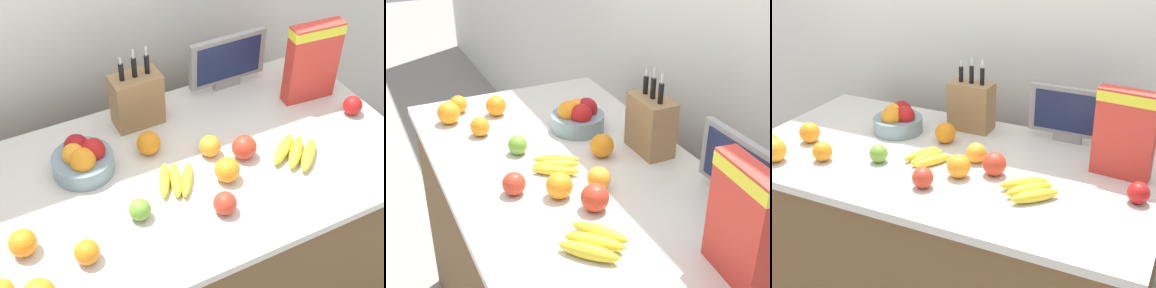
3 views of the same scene
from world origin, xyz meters
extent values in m
cube|color=brown|center=(0.00, 0.00, 0.45)|extent=(1.53, 0.80, 0.90)
cube|color=beige|center=(0.00, 0.00, 0.92)|extent=(1.56, 0.83, 0.03)
cube|color=#937047|center=(-0.04, 0.30, 1.03)|extent=(0.17, 0.10, 0.20)
cylinder|color=black|center=(-0.08, 0.30, 1.16)|extent=(0.02, 0.02, 0.06)
cube|color=silver|center=(-0.08, 0.30, 1.20)|extent=(0.01, 0.00, 0.03)
cylinder|color=black|center=(-0.04, 0.30, 1.17)|extent=(0.02, 0.02, 0.07)
cube|color=silver|center=(-0.04, 0.30, 1.22)|extent=(0.01, 0.00, 0.04)
cylinder|color=black|center=(0.01, 0.30, 1.16)|extent=(0.02, 0.02, 0.07)
cube|color=silver|center=(0.01, 0.30, 1.22)|extent=(0.01, 0.00, 0.04)
cube|color=gray|center=(0.36, 0.34, 0.95)|extent=(0.11, 0.03, 0.03)
cube|color=gray|center=(0.36, 0.34, 1.06)|extent=(0.32, 0.02, 0.19)
cube|color=#19234C|center=(0.36, 0.33, 1.06)|extent=(0.27, 0.00, 0.16)
cube|color=red|center=(0.60, 0.14, 1.09)|extent=(0.20, 0.08, 0.31)
cube|color=yellow|center=(0.60, 0.14, 1.22)|extent=(0.21, 0.08, 0.04)
cylinder|color=gray|center=(-0.30, 0.14, 0.96)|extent=(0.20, 0.20, 0.06)
sphere|color=red|center=(-0.26, 0.14, 1.01)|extent=(0.08, 0.08, 0.08)
sphere|color=#A31419|center=(-0.30, 0.18, 1.01)|extent=(0.08, 0.08, 0.08)
sphere|color=orange|center=(-0.32, 0.15, 1.01)|extent=(0.08, 0.08, 0.08)
sphere|color=orange|center=(-0.30, 0.10, 1.01)|extent=(0.08, 0.08, 0.08)
ellipsoid|color=yellow|center=(-0.09, -0.04, 0.95)|extent=(0.10, 0.15, 0.03)
ellipsoid|color=yellow|center=(-0.05, -0.05, 0.95)|extent=(0.08, 0.16, 0.03)
ellipsoid|color=yellow|center=(-0.02, -0.07, 0.95)|extent=(0.11, 0.15, 0.03)
ellipsoid|color=yellow|center=(0.39, -0.15, 0.95)|extent=(0.15, 0.14, 0.04)
ellipsoid|color=yellow|center=(0.36, -0.12, 0.95)|extent=(0.14, 0.15, 0.04)
ellipsoid|color=yellow|center=(0.33, -0.09, 0.95)|extent=(0.16, 0.13, 0.04)
sphere|color=red|center=(0.21, -0.04, 0.97)|extent=(0.08, 0.08, 0.08)
sphere|color=red|center=(0.69, -0.02, 0.97)|extent=(0.07, 0.07, 0.07)
sphere|color=#6B9E33|center=(-0.21, -0.13, 0.97)|extent=(0.07, 0.07, 0.07)
sphere|color=red|center=(0.03, -0.22, 0.97)|extent=(0.07, 0.07, 0.07)
sphere|color=orange|center=(0.11, 0.02, 0.97)|extent=(0.07, 0.07, 0.07)
sphere|color=orange|center=(-0.40, -0.21, 0.97)|extent=(0.07, 0.07, 0.07)
sphere|color=orange|center=(-0.07, 0.13, 0.97)|extent=(0.08, 0.08, 0.08)
sphere|color=orange|center=(-0.55, -0.10, 0.97)|extent=(0.08, 0.08, 0.08)
sphere|color=orange|center=(0.10, -0.11, 0.97)|extent=(0.08, 0.08, 0.08)
camera|label=1|loc=(-0.55, -1.14, 2.17)|focal=50.00mm
camera|label=2|loc=(1.35, -0.63, 1.83)|focal=50.00mm
camera|label=3|loc=(0.83, -1.56, 1.81)|focal=50.00mm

